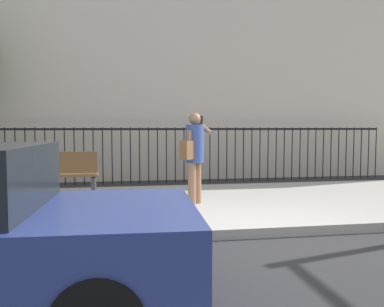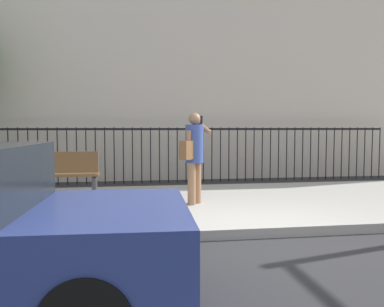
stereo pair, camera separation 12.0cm
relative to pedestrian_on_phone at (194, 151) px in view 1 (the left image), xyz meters
The scene contains 6 objects.
ground_plane 2.31m from the pedestrian_on_phone, 74.39° to the right, with size 60.00×60.00×0.00m, color #28282B.
sidewalk 1.23m from the pedestrian_on_phone, 26.58° to the left, with size 28.00×4.40×0.15m, color #9E9B93.
building_facade 7.48m from the pedestrian_on_phone, 85.31° to the left, with size 28.00×4.00×9.39m, color beige.
iron_fence 4.01m from the pedestrian_on_phone, 82.26° to the left, with size 12.03×0.04×1.60m.
pedestrian_on_phone is the anchor object (origin of this frame).
street_bench 2.95m from the pedestrian_on_phone, 155.21° to the left, with size 1.60×0.45×0.95m.
Camera 1 is at (-1.82, -5.30, 1.59)m, focal length 36.74 mm.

